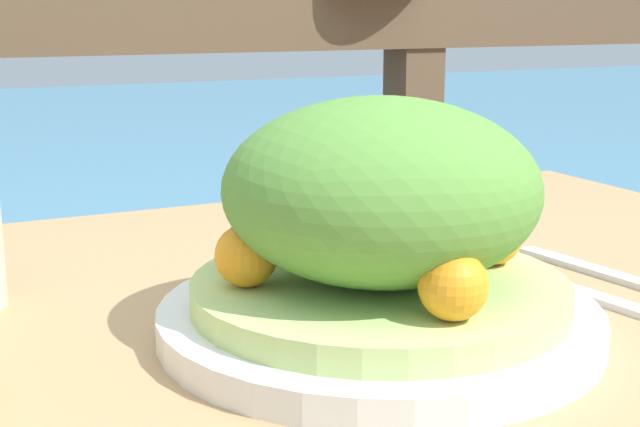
# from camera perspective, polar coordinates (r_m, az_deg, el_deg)

# --- Properties ---
(railing_fence) EXTENTS (2.80, 0.08, 0.99)m
(railing_fence) POSITION_cam_1_polar(r_m,az_deg,el_deg) (1.26, -12.05, 1.50)
(railing_fence) COLOR brown
(railing_fence) RESTS_ON ground_plane
(salad_plate) EXTENTS (0.29, 0.29, 0.16)m
(salad_plate) POSITION_cam_1_polar(r_m,az_deg,el_deg) (0.57, 3.85, -1.33)
(salad_plate) COLOR silver
(salad_plate) RESTS_ON patio_table
(fork) EXTENTS (0.04, 0.18, 0.00)m
(fork) POSITION_cam_1_polar(r_m,az_deg,el_deg) (0.67, 18.64, -5.60)
(fork) COLOR silver
(fork) RESTS_ON patio_table
(knife) EXTENTS (0.04, 0.18, 0.00)m
(knife) POSITION_cam_1_polar(r_m,az_deg,el_deg) (0.74, 18.01, -3.75)
(knife) COLOR silver
(knife) RESTS_ON patio_table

